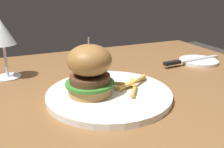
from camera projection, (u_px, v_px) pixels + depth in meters
The scene contains 7 objects.
dining_table at pixel (94, 123), 0.67m from camera, with size 1.11×0.76×0.74m.
main_plate at pixel (109, 94), 0.58m from camera, with size 0.29×0.29×0.01m, color white.
burger_sandwich at pixel (90, 70), 0.54m from camera, with size 0.11×0.11×0.13m.
fries_pile at pixel (130, 84), 0.59m from camera, with size 0.12×0.10×0.02m.
wine_glass at pixel (2, 35), 0.66m from camera, with size 0.07×0.07×0.16m.
bread_plate at pixel (198, 61), 0.83m from camera, with size 0.13×0.13×0.01m, color white.
table_knife at pixel (187, 61), 0.81m from camera, with size 0.23×0.03×0.01m.
Camera 1 is at (-0.18, -0.56, 0.99)m, focal length 40.00 mm.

